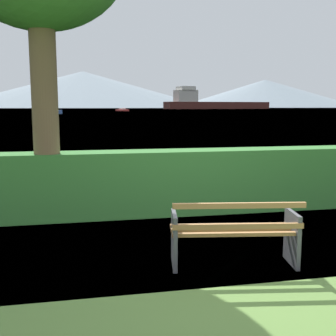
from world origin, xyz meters
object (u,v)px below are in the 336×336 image
at_px(cargo_ship_large, 210,103).
at_px(sailboat_mid, 53,111).
at_px(park_bench, 234,233).
at_px(fishing_boat_near, 122,110).

bearing_deg(cargo_ship_large, sailboat_mid, -118.60).
distance_m(park_bench, sailboat_mid, 104.12).
bearing_deg(fishing_boat_near, sailboat_mid, -109.50).
xyz_separation_m(cargo_ship_large, sailboat_mid, (-93.35, -171.23, -3.49)).
bearing_deg(sailboat_mid, park_bench, -85.08).
bearing_deg(fishing_boat_near, park_bench, -94.80).
xyz_separation_m(park_bench, sailboat_mid, (-8.92, 103.74, 0.26)).
bearing_deg(sailboat_mid, cargo_ship_large, 61.40).
relative_size(cargo_ship_large, fishing_boat_near, 9.19).
bearing_deg(cargo_ship_large, fishing_boat_near, -123.54).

